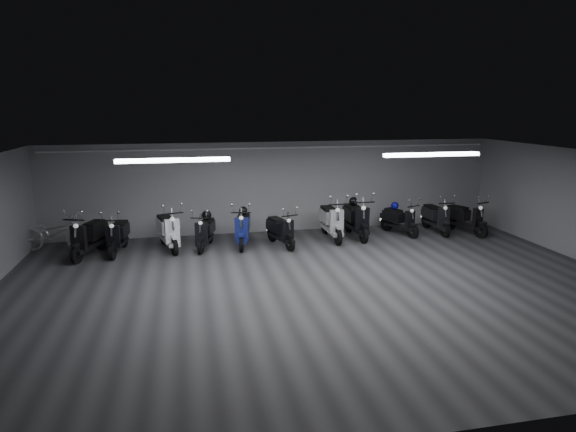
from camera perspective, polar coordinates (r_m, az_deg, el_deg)
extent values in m
cube|color=#363538|center=(10.79, 3.72, -8.34)|extent=(14.00, 10.00, 0.01)
cube|color=gray|center=(10.12, 3.95, 6.66)|extent=(14.00, 10.00, 0.01)
cube|color=gray|center=(15.15, -1.23, 3.39)|extent=(14.00, 0.01, 2.80)
cube|color=gray|center=(5.96, 17.09, -12.47)|extent=(14.00, 0.01, 2.80)
cube|color=white|center=(10.75, -13.24, 6.37)|extent=(2.40, 0.18, 0.08)
cube|color=white|center=(12.18, 16.47, 6.91)|extent=(2.40, 0.18, 0.08)
cylinder|color=white|center=(14.91, -1.20, 7.97)|extent=(13.60, 0.05, 0.05)
imported|color=silver|center=(14.54, -25.67, -1.33)|extent=(2.11, 1.22, 1.29)
sphere|color=black|center=(13.89, -5.26, 0.63)|extent=(0.25, 0.25, 0.25)
sphere|color=black|center=(13.77, -9.50, 0.09)|extent=(0.27, 0.27, 0.27)
sphere|color=black|center=(14.85, 7.65, 1.72)|extent=(0.27, 0.27, 0.27)
sphere|color=#0B0B82|center=(15.34, 12.39, 1.20)|extent=(0.24, 0.24, 0.24)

